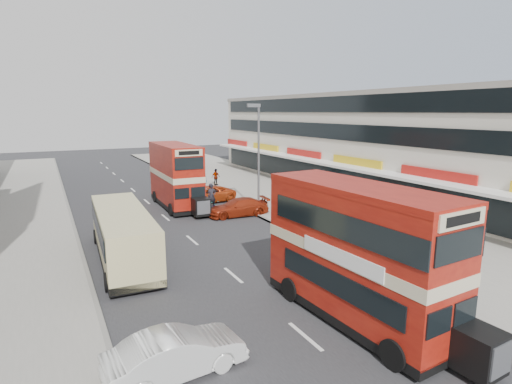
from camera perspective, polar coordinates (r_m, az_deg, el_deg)
ground at (r=13.65m, az=11.97°, el=-22.89°), size 160.00×160.00×0.00m
road_surface at (r=30.50m, az=-12.50°, el=-3.49°), size 12.00×90.00×0.01m
pavement_right at (r=35.36m, az=6.61°, el=-1.16°), size 12.00×90.00×0.15m
kerb_left at (r=29.60m, az=-24.01°, el=-4.52°), size 0.20×90.00×0.16m
kerb_right at (r=32.50m, az=-2.07°, el=-2.19°), size 0.20×90.00×0.16m
commercial_row at (r=41.13m, az=14.47°, el=6.80°), size 9.90×46.20×9.30m
street_lamp at (r=30.15m, az=0.24°, el=5.84°), size 1.00×0.20×8.12m
bus_main at (r=15.33m, az=14.03°, el=-8.27°), size 2.91×8.93×4.89m
bus_second at (r=33.27m, az=-11.11°, el=2.29°), size 2.60×8.90×4.88m
coach at (r=22.09m, az=-18.04°, el=-5.49°), size 2.83×9.45×2.48m
car_left_front at (r=12.98m, az=-11.04°, el=-21.24°), size 4.21×1.76×1.35m
car_right_a at (r=30.12m, az=-2.48°, el=-2.15°), size 4.64×2.23×1.30m
car_right_b at (r=34.82m, az=-6.92°, el=-0.34°), size 5.04×2.58×1.36m
car_right_c at (r=43.17m, az=-9.53°, el=1.80°), size 4.06×1.99×1.33m
pedestrian_near at (r=27.18m, az=7.47°, el=-2.69°), size 0.81×0.65×1.94m
pedestrian_far at (r=42.03m, az=-5.63°, el=2.09°), size 1.06×0.67×1.68m
cyclist at (r=31.06m, az=-6.16°, el=-1.56°), size 0.84×1.92×2.27m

